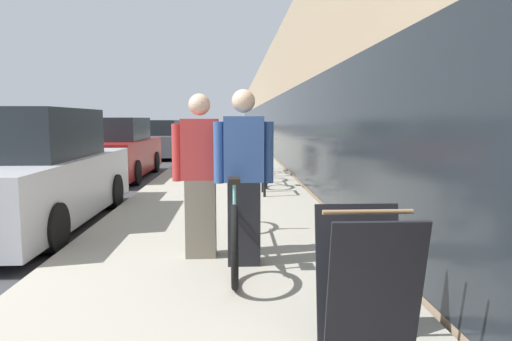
{
  "coord_description": "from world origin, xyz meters",
  "views": [
    {
      "loc": [
        4.99,
        -3.66,
        1.56
      ],
      "look_at": [
        5.87,
        14.32,
        -0.48
      ],
      "focal_mm": 32.0,
      "sensor_mm": 36.0,
      "label": 1
    }
  ],
  "objects": [
    {
      "name": "lawn_strip",
      "position": [
        -7.1,
        25.0,
        0.01
      ],
      "size": [
        7.27,
        70.0,
        0.03
      ],
      "color": "#518E42",
      "rests_on": "ground"
    },
    {
      "name": "person_bystander",
      "position": [
        4.64,
        1.07,
        0.97
      ],
      "size": [
        0.58,
        0.23,
        1.71
      ],
      "color": "#756B5B",
      "rests_on": "sidewalk_slab"
    },
    {
      "name": "parked_sedan_curbside",
      "position": [
        2.03,
        2.97,
        0.77
      ],
      "size": [
        1.92,
        4.49,
        1.71
      ],
      "color": "silver",
      "rests_on": "ground"
    },
    {
      "name": "vintage_roadster_curbside",
      "position": [
        1.88,
        8.49,
        0.73
      ],
      "size": [
        1.76,
        4.47,
        1.6
      ],
      "color": "maroon",
      "rests_on": "ground"
    },
    {
      "name": "person_rider",
      "position": [
        5.09,
        0.8,
        0.99
      ],
      "size": [
        0.59,
        0.23,
        1.73
      ],
      "color": "black",
      "rests_on": "sidewalk_slab"
    },
    {
      "name": "sandwich_board_sign",
      "position": [
        5.81,
        -0.96,
        0.57
      ],
      "size": [
        0.56,
        0.56,
        0.9
      ],
      "color": "black",
      "rests_on": "sidewalk_slab"
    },
    {
      "name": "cruiser_bike_nearest",
      "position": [
        5.65,
        6.37,
        0.53
      ],
      "size": [
        0.52,
        1.93,
        0.98
      ],
      "color": "black",
      "rests_on": "sidewalk_slab"
    },
    {
      "name": "bike_rack_hoop",
      "position": [
        5.56,
        5.01,
        0.63
      ],
      "size": [
        0.05,
        0.6,
        0.84
      ],
      "color": "black",
      "rests_on": "sidewalk_slab"
    },
    {
      "name": "cruiser_bike_middle",
      "position": [
        5.92,
        8.58,
        0.51
      ],
      "size": [
        0.52,
        1.78,
        0.94
      ],
      "color": "black",
      "rests_on": "sidewalk_slab"
    },
    {
      "name": "tandem_bicycle",
      "position": [
        5.0,
        1.17,
        0.51
      ],
      "size": [
        0.52,
        2.84,
        0.92
      ],
      "color": "black",
      "rests_on": "sidewalk_slab"
    },
    {
      "name": "sidewalk_slab",
      "position": [
        4.76,
        21.0,
        0.06
      ],
      "size": [
        3.4,
        70.0,
        0.12
      ],
      "color": "#A39E8E",
      "rests_on": "ground"
    },
    {
      "name": "storefront_facade",
      "position": [
        11.49,
        29.0,
        2.27
      ],
      "size": [
        10.01,
        70.0,
        4.55
      ],
      "color": "tan",
      "rests_on": "ground"
    },
    {
      "name": "parked_sedan_far",
      "position": [
        1.97,
        15.06,
        0.69
      ],
      "size": [
        1.82,
        4.38,
        1.52
      ],
      "color": "#4C5156",
      "rests_on": "ground"
    }
  ]
}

